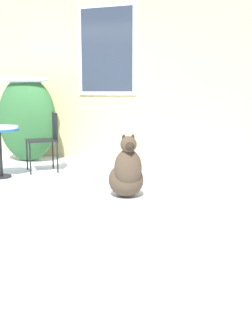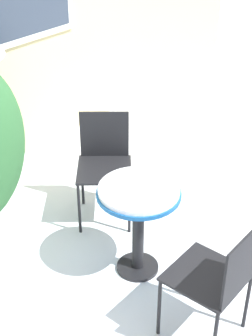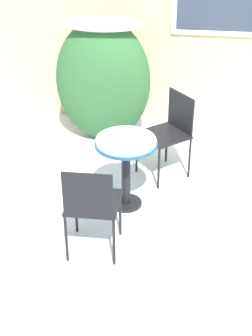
% 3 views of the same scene
% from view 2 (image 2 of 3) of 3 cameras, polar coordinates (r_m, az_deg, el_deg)
% --- Properties ---
extents(ground_plane, '(16.00, 16.00, 0.00)m').
position_cam_2_polar(ground_plane, '(4.14, 6.46, -9.33)').
color(ground_plane, silver).
extents(patio_table, '(0.59, 0.59, 0.74)m').
position_cam_2_polar(patio_table, '(3.61, 1.40, -4.22)').
color(patio_table, black).
rests_on(patio_table, ground_plane).
extents(patio_chair_near_table, '(0.62, 0.62, 0.90)m').
position_cam_2_polar(patio_chair_near_table, '(4.25, -2.41, 0.79)').
color(patio_chair_near_table, black).
rests_on(patio_chair_near_table, ground_plane).
extents(patio_chair_far_side, '(0.45, 0.45, 0.90)m').
position_cam_2_polar(patio_chair_far_side, '(3.21, 10.15, -11.77)').
color(patio_chair_far_side, black).
rests_on(patio_chair_far_side, ground_plane).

